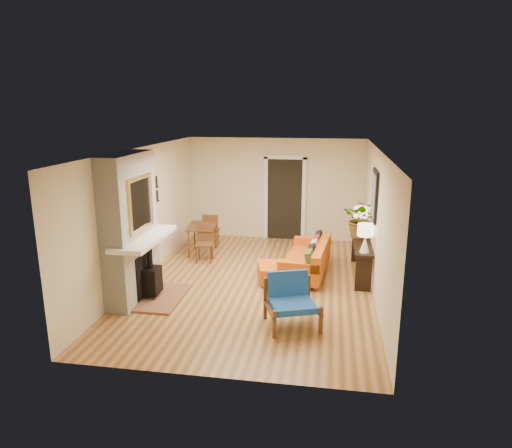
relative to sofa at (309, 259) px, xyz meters
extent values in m
plane|color=#BC8348|center=(-1.03, -0.68, -0.32)|extent=(6.50, 6.50, 0.00)
plane|color=white|center=(-1.03, -0.68, 2.28)|extent=(6.50, 6.50, 0.00)
plane|color=beige|center=(-1.03, 2.57, 0.98)|extent=(4.50, 0.00, 4.50)
plane|color=beige|center=(-1.03, -3.93, 0.98)|extent=(4.50, 0.00, 4.50)
plane|color=beige|center=(-3.28, -0.68, 0.98)|extent=(0.00, 6.50, 6.50)
plane|color=beige|center=(1.22, -0.68, 0.98)|extent=(0.00, 6.50, 6.50)
cube|color=black|center=(-0.78, 2.54, 0.73)|extent=(0.88, 0.06, 2.10)
cube|color=white|center=(-1.27, 2.53, 0.73)|extent=(0.10, 0.08, 2.18)
cube|color=white|center=(-0.29, 2.53, 0.73)|extent=(0.10, 0.08, 2.18)
cube|color=white|center=(-0.78, 2.53, 1.81)|extent=(1.08, 0.08, 0.10)
cube|color=black|center=(1.19, -0.28, 1.43)|extent=(0.04, 0.85, 0.95)
cube|color=slate|center=(1.16, -0.28, 1.43)|extent=(0.01, 0.70, 0.80)
cube|color=black|center=(-3.24, -0.33, 1.10)|extent=(0.06, 0.95, 0.02)
cube|color=black|center=(-3.24, -0.33, 1.40)|extent=(0.06, 0.95, 0.02)
cube|color=white|center=(-3.07, -1.68, 1.54)|extent=(0.42, 1.50, 1.48)
cube|color=white|center=(-3.07, -1.68, 0.24)|extent=(0.42, 1.50, 1.12)
cube|color=white|center=(-2.82, -1.68, 0.80)|extent=(0.60, 1.68, 0.08)
cube|color=black|center=(-2.86, -1.68, 0.13)|extent=(0.03, 0.72, 0.78)
cube|color=brown|center=(-2.56, -1.68, -0.30)|extent=(0.75, 1.30, 0.04)
cube|color=black|center=(-2.74, -1.68, 0.02)|extent=(0.30, 0.36, 0.48)
cylinder|color=black|center=(-2.74, -1.68, 0.46)|extent=(0.10, 0.10, 0.40)
cube|color=gold|center=(-2.85, -1.68, 1.43)|extent=(0.04, 0.95, 0.95)
cube|color=silver|center=(-2.83, -1.68, 1.43)|extent=(0.01, 0.82, 0.82)
cylinder|color=silver|center=(-0.47, -0.78, -0.28)|extent=(0.04, 0.04, 0.09)
cylinder|color=silver|center=(0.15, -0.85, -0.28)|extent=(0.04, 0.04, 0.09)
cylinder|color=silver|center=(-0.30, 0.87, -0.28)|extent=(0.04, 0.04, 0.09)
cylinder|color=silver|center=(0.32, 0.80, -0.28)|extent=(0.04, 0.04, 0.09)
cube|color=#E45015|center=(-0.07, 0.01, -0.10)|extent=(0.99, 1.94, 0.27)
cube|color=#E45015|center=(0.24, -0.02, 0.19)|extent=(0.37, 1.88, 0.31)
cube|color=#E45015|center=(-0.16, -0.84, 0.12)|extent=(0.81, 0.24, 0.18)
cube|color=#E45015|center=(0.01, 0.86, 0.12)|extent=(0.81, 0.24, 0.18)
cube|color=#3F5524|center=(0.04, -0.72, 0.23)|extent=(0.21, 0.37, 0.37)
cube|color=black|center=(0.08, -0.36, 0.23)|extent=(0.21, 0.37, 0.37)
cube|color=#B2B2AC|center=(0.11, -0.01, 0.23)|extent=(0.21, 0.37, 0.37)
cube|color=maroon|center=(0.15, 0.30, 0.23)|extent=(0.21, 0.37, 0.37)
cube|color=black|center=(0.18, 0.66, 0.23)|extent=(0.21, 0.37, 0.37)
cylinder|color=silver|center=(-0.83, -0.86, -0.30)|extent=(0.04, 0.04, 0.06)
cylinder|color=silver|center=(-0.28, -0.72, -0.30)|extent=(0.04, 0.04, 0.06)
cylinder|color=silver|center=(-0.97, -0.31, -0.30)|extent=(0.04, 0.04, 0.06)
cylinder|color=silver|center=(-0.42, -0.17, -0.30)|extent=(0.04, 0.04, 0.06)
cube|color=#E45015|center=(-0.62, -0.52, -0.12)|extent=(0.85, 0.85, 0.30)
cube|color=brown|center=(-0.49, -2.47, -0.02)|extent=(0.31, 0.72, 0.05)
cube|color=brown|center=(-0.38, -2.78, -0.10)|extent=(0.06, 0.06, 0.44)
cube|color=brown|center=(-0.60, -2.16, 0.03)|extent=(0.06, 0.06, 0.70)
cube|color=brown|center=(0.19, -2.22, -0.02)|extent=(0.31, 0.72, 0.05)
cube|color=brown|center=(0.30, -2.54, -0.10)|extent=(0.06, 0.06, 0.44)
cube|color=brown|center=(0.07, -1.91, 0.03)|extent=(0.06, 0.06, 0.70)
cube|color=blue|center=(-0.15, -2.35, 0.04)|extent=(0.84, 0.81, 0.10)
cube|color=blue|center=(-0.25, -2.07, 0.28)|extent=(0.68, 0.39, 0.41)
cube|color=brown|center=(-2.55, 0.99, 0.34)|extent=(0.74, 0.97, 0.04)
cylinder|color=brown|center=(-2.75, 0.58, 0.00)|extent=(0.04, 0.04, 0.65)
cylinder|color=brown|center=(-2.25, 0.64, 0.00)|extent=(0.04, 0.04, 0.65)
cylinder|color=brown|center=(-2.85, 1.34, 0.00)|extent=(0.04, 0.04, 0.65)
cylinder|color=brown|center=(-2.35, 1.41, 0.00)|extent=(0.04, 0.04, 0.65)
cube|color=brown|center=(-2.34, 0.43, 0.08)|extent=(0.42, 0.42, 0.04)
cube|color=brown|center=(-2.37, 0.61, 0.31)|extent=(0.38, 0.08, 0.41)
cylinder|color=brown|center=(-2.48, 0.26, -0.13)|extent=(0.03, 0.03, 0.40)
cylinder|color=brown|center=(-2.17, 0.30, -0.13)|extent=(0.03, 0.03, 0.40)
cylinder|color=brown|center=(-2.52, 0.56, -0.13)|extent=(0.03, 0.03, 0.40)
cylinder|color=brown|center=(-2.21, 0.60, -0.13)|extent=(0.03, 0.03, 0.40)
cube|color=brown|center=(-2.49, 1.59, 0.08)|extent=(0.42, 0.42, 0.04)
cube|color=brown|center=(-2.47, 1.41, 0.31)|extent=(0.38, 0.08, 0.41)
cylinder|color=brown|center=(-2.62, 1.42, -0.13)|extent=(0.03, 0.03, 0.40)
cylinder|color=brown|center=(-2.32, 1.46, -0.13)|extent=(0.03, 0.03, 0.40)
cylinder|color=brown|center=(-2.66, 1.72, -0.13)|extent=(0.03, 0.03, 0.40)
cylinder|color=brown|center=(-2.36, 1.76, -0.13)|extent=(0.03, 0.03, 0.40)
cube|color=black|center=(1.04, 0.11, 0.38)|extent=(0.34, 1.85, 0.05)
cube|color=black|center=(1.04, -0.74, 0.02)|extent=(0.30, 0.04, 0.68)
cube|color=black|center=(1.04, 0.96, 0.02)|extent=(0.30, 0.04, 0.68)
cone|color=white|center=(1.04, -0.60, 0.55)|extent=(0.18, 0.18, 0.30)
cylinder|color=white|center=(1.04, -0.60, 0.73)|extent=(0.03, 0.03, 0.06)
cylinder|color=#FFEABF|center=(1.04, -0.60, 0.83)|extent=(0.30, 0.30, 0.22)
cone|color=white|center=(1.04, 0.89, 0.55)|extent=(0.18, 0.18, 0.30)
cylinder|color=white|center=(1.04, 0.89, 0.73)|extent=(0.03, 0.03, 0.06)
cylinder|color=#FFEABF|center=(1.04, 0.89, 0.83)|extent=(0.30, 0.30, 0.22)
imported|color=#1E5919|center=(1.03, 0.39, 0.80)|extent=(0.83, 0.76, 0.81)
camera|label=1|loc=(0.36, -8.93, 3.03)|focal=32.00mm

